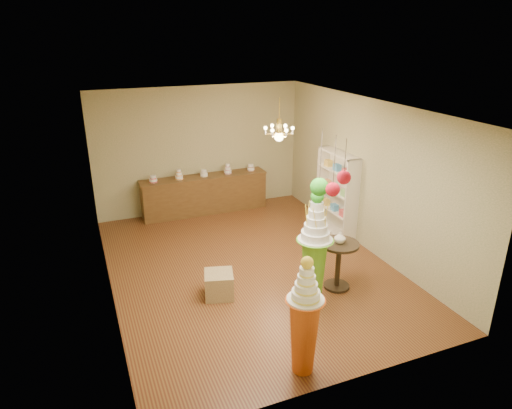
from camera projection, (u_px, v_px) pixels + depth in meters
name	position (u px, v px, depth m)	size (l,w,h in m)	color
floor	(249.00, 267.00, 8.63)	(6.50, 6.50, 0.00)	#5B3318
ceiling	(248.00, 107.00, 7.54)	(6.50, 6.50, 0.00)	silver
wall_back	(200.00, 150.00, 10.89)	(5.00, 0.04, 3.00)	tan
wall_front	(351.00, 280.00, 5.28)	(5.00, 0.04, 3.00)	tan
wall_left	(102.00, 212.00, 7.21)	(0.04, 6.50, 3.00)	tan
wall_right	(367.00, 176.00, 8.96)	(0.04, 6.50, 3.00)	tan
pedestal_green	(314.00, 257.00, 7.25)	(0.55, 0.55, 1.95)	#61B527
pedestal_orange	(304.00, 326.00, 5.79)	(0.49, 0.49, 1.68)	#CD5418
burlap_riser	(219.00, 285.00, 7.62)	(0.47, 0.47, 0.43)	#967F52
sideboard	(205.00, 194.00, 11.02)	(3.04, 0.54, 1.16)	brown
shelving_unit	(337.00, 193.00, 9.81)	(0.33, 1.20, 1.80)	silver
round_table	(338.00, 259.00, 7.76)	(0.76, 0.76, 0.85)	black
vase	(340.00, 238.00, 7.61)	(0.19, 0.19, 0.20)	silver
pom_red_left	(333.00, 189.00, 5.83)	(0.18, 0.18, 0.80)	#433830
pom_green_mid	(319.00, 187.00, 6.26)	(0.26, 0.26, 0.94)	#433830
pom_red_right	(344.00, 177.00, 5.57)	(0.17, 0.17, 0.57)	#433830
chandelier	(279.00, 134.00, 8.82)	(0.79, 0.79, 0.85)	gold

